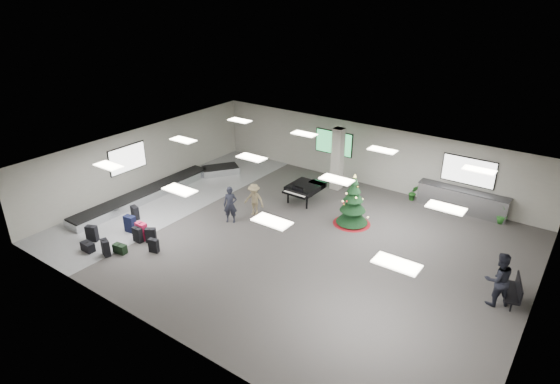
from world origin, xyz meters
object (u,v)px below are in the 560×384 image
Objects in this scene: baggage_carousel at (161,189)px; grand_piano at (304,188)px; pink_suitcase at (142,231)px; potted_plant_left at (413,193)px; traveler_a at (230,205)px; traveler_b at (254,200)px; christmas_tree at (353,207)px; service_counter at (462,200)px; traveler_bench at (498,279)px; bench at (514,290)px; potted_plant_right at (502,214)px.

grand_piano is (6.36, 3.36, 0.51)m from baggage_carousel.
pink_suitcase is 12.75m from potted_plant_left.
baggage_carousel is at bearing 147.49° from traveler_a.
pink_suitcase is at bearing -126.91° from traveler_b.
service_counter is at bearing 48.74° from christmas_tree.
traveler_bench reaches higher than traveler_b.
potted_plant_left is at bearing -90.09° from traveler_bench.
grand_piano is 2.71m from traveler_b.
service_counter is 6.80m from bench.
service_counter is 2.66× the size of traveler_b.
christmas_tree is at bearing 16.21° from traveler_b.
traveler_bench reaches higher than baggage_carousel.
bench is at bearing -13.92° from grand_piano.
traveler_a reaches higher than grand_piano.
traveler_bench is at bearing -19.37° from christmas_tree.
baggage_carousel is at bearing -152.33° from service_counter.
bench is (16.24, 0.84, 0.27)m from baggage_carousel.
pink_suitcase is 0.86× the size of potted_plant_right.
service_counter is 5.16× the size of potted_plant_left.
traveler_a is (1.98, 3.30, 0.46)m from pink_suitcase.
christmas_tree is 5.34m from traveler_a.
christmas_tree is 6.83m from traveler_bench.
traveler_bench is (9.39, -2.92, 0.24)m from grand_piano.
baggage_carousel is 2.40× the size of service_counter.
baggage_carousel is 6.38× the size of traveler_b.
service_counter is 10.62m from traveler_a.
traveler_b reaches higher than grand_piano.
potted_plant_right reaches higher than baggage_carousel.
service_counter is 2.26m from potted_plant_left.
grand_piano is 1.07× the size of traveler_a.
traveler_bench is (10.89, 0.70, 0.13)m from traveler_a.
service_counter reaches higher than potted_plant_right.
pink_suitcase is (-9.96, -10.29, -0.17)m from service_counter.
potted_plant_left is 0.88× the size of potted_plant_right.
baggage_carousel is 7.21m from grand_piano.
traveler_b is 1.94× the size of potted_plant_left.
bench is (6.94, -1.86, -0.33)m from christmas_tree.
traveler_a is at bearing -129.95° from potted_plant_left.
service_counter is at bearing 175.22° from potted_plant_right.
grand_piano is 1.17× the size of traveler_b.
pink_suitcase is 3.87m from traveler_a.
baggage_carousel is 6.77× the size of bench.
traveler_a is at bearing -146.30° from christmas_tree.
christmas_tree reaches higher than bench.
pink_suitcase is at bearing -22.82° from traveler_bench.
pink_suitcase is 0.53× the size of bench.
traveler_a is (4.86, -0.26, 0.62)m from baggage_carousel.
potted_plant_left is at bearing 71.62° from christmas_tree.
traveler_a is at bearing -119.18° from traveler_b.
traveler_a is at bearing -112.21° from grand_piano.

